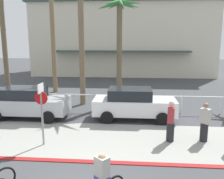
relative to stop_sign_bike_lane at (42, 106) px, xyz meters
The scene contains 12 objects.
ground_plane 7.04m from the stop_sign_bike_lane, 72.60° to the left, with size 80.00×80.00×0.00m, color #424447.
sidewalk_strip 2.74m from the stop_sign_bike_lane, 19.51° to the left, with size 44.00×4.00×0.02m, color #9E9E93.
curb_paint 2.93m from the stop_sign_bike_lane, 31.96° to the right, with size 44.00×0.24×0.03m, color maroon.
building_backdrop 23.01m from the stop_sign_bike_lane, 83.97° to the left, with size 21.89×9.79×8.86m.
rail_fence 5.49m from the stop_sign_bike_lane, 67.85° to the left, with size 26.86×0.08×1.04m.
stop_sign_bike_lane is the anchor object (origin of this frame).
palm_tree_2 11.08m from the stop_sign_bike_lane, 124.53° to the left, with size 3.80×3.63×8.15m.
palm_tree_5 8.37m from the stop_sign_bike_lane, 69.06° to the left, with size 3.06×3.51×6.76m.
car_silver_1 4.17m from the stop_sign_bike_lane, 121.75° to the left, with size 4.40×2.02×1.69m.
car_white_2 5.29m from the stop_sign_bike_lane, 45.33° to the left, with size 4.40×2.02×1.69m.
pedestrian_0 6.76m from the stop_sign_bike_lane, ahead, with size 0.48×0.44×1.70m.
pedestrian_1 5.35m from the stop_sign_bike_lane, ahead, with size 0.39×0.45×1.78m.
Camera 1 is at (1.52, -5.73, 4.25)m, focal length 39.47 mm.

